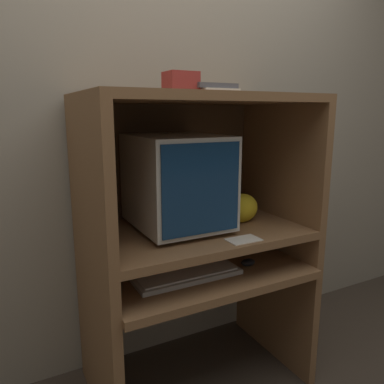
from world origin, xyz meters
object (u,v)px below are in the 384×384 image
object	(u,v)px
keyboard	(188,275)
storage_box	(181,83)
book_stack	(215,89)
crt_monitor	(177,181)
mouse	(248,262)
snack_bag	(241,208)

from	to	relation	value
keyboard	storage_box	bearing A→B (deg)	72.57
keyboard	storage_box	world-z (taller)	storage_box
keyboard	book_stack	bearing A→B (deg)	32.63
crt_monitor	keyboard	bearing A→B (deg)	-100.57
mouse	snack_bag	world-z (taller)	snack_bag
crt_monitor	mouse	size ratio (longest dim) A/B	6.46
crt_monitor	mouse	distance (m)	0.50
snack_bag	book_stack	world-z (taller)	book_stack
mouse	storage_box	world-z (taller)	storage_box
keyboard	snack_bag	bearing A→B (deg)	16.82
book_stack	storage_box	distance (m)	0.16
snack_bag	book_stack	bearing A→B (deg)	169.33
crt_monitor	book_stack	bearing A→B (deg)	-9.92
snack_bag	mouse	bearing A→B (deg)	-107.11
snack_bag	storage_box	bearing A→B (deg)	169.85
book_stack	crt_monitor	bearing A→B (deg)	170.08
snack_bag	book_stack	distance (m)	0.57
keyboard	mouse	size ratio (longest dim) A/B	6.56
keyboard	crt_monitor	bearing A→B (deg)	79.43
snack_bag	book_stack	size ratio (longest dim) A/B	0.87
storage_box	keyboard	bearing A→B (deg)	-107.43
snack_bag	storage_box	xyz separation A→B (m)	(-0.30, 0.05, 0.58)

